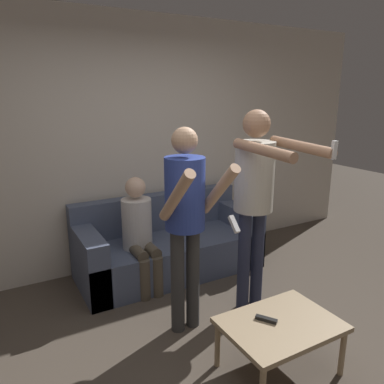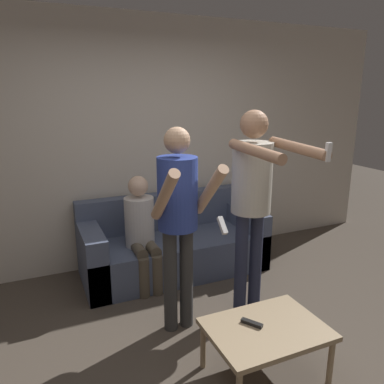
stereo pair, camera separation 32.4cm
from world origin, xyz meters
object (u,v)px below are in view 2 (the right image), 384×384
couch (173,246)px  person_standing_left (179,210)px  person_standing_right (253,189)px  remote_on_table (252,323)px  coffee_table (266,332)px  person_seated (141,228)px

couch → person_standing_left: size_ratio=1.17×
person_standing_right → remote_on_table: (-0.41, -0.68, -0.74)m
person_standing_right → coffee_table: bearing=-114.2°
couch → person_standing_right: 1.38m
person_standing_left → person_standing_right: size_ratio=0.94×
person_standing_left → remote_on_table: (0.25, -0.68, -0.63)m
person_standing_left → remote_on_table: size_ratio=11.44×
person_standing_left → person_seated: (-0.06, 0.85, -0.42)m
person_seated → remote_on_table: bearing=-78.3°
person_standing_right → remote_on_table: person_standing_right is taller
person_standing_left → person_standing_right: (0.66, -0.01, 0.10)m
coffee_table → remote_on_table: remote_on_table is taller
coffee_table → remote_on_table: bearing=140.7°
coffee_table → couch: bearing=90.0°
person_seated → remote_on_table: size_ratio=7.70×
couch → coffee_table: (-0.00, -1.76, 0.07)m
person_standing_left → remote_on_table: 0.96m
person_standing_left → remote_on_table: bearing=-69.6°
person_seated → remote_on_table: 1.58m
couch → person_seated: bearing=-156.4°
coffee_table → person_standing_left: bearing=113.8°
person_standing_right → person_seated: 1.24m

